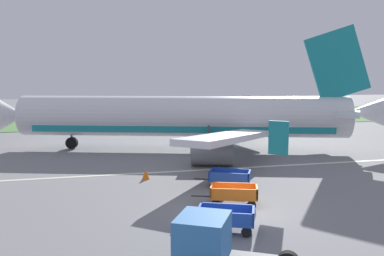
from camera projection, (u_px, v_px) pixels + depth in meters
name	position (u px, v px, depth m)	size (l,w,h in m)	color
ground_plane	(237.00, 210.00, 21.76)	(220.00, 220.00, 0.00)	slate
grass_strip	(136.00, 118.00, 68.47)	(220.00, 28.00, 0.06)	#518442
apron_stripe	(194.00, 170.00, 30.71)	(120.00, 0.36, 0.01)	silver
airplane	(193.00, 117.00, 38.66)	(36.85, 29.93, 11.34)	silver
baggage_cart_nearest	(226.00, 218.00, 18.70)	(3.56, 2.26, 1.07)	#234CB2
baggage_cart_second_in_row	(234.00, 194.00, 22.44)	(3.59, 2.16, 1.07)	orange
baggage_cart_third_in_row	(230.00, 178.00, 25.99)	(3.51, 2.36, 1.07)	#234CB2
service_truck_beside_carts	(216.00, 245.00, 14.46)	(4.74, 3.81, 2.10)	slate
traffic_cone_near_plane	(146.00, 174.00, 28.10)	(0.50, 0.50, 0.66)	orange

